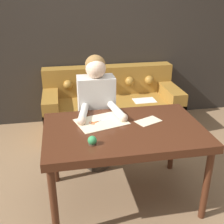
{
  "coord_description": "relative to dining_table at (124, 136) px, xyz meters",
  "views": [
    {
      "loc": [
        -0.46,
        -2.08,
        1.85
      ],
      "look_at": [
        -0.05,
        0.14,
        0.85
      ],
      "focal_mm": 45.0,
      "sensor_mm": 36.0,
      "label": 1
    }
  ],
  "objects": [
    {
      "name": "ground_plane",
      "position": [
        -0.04,
        -0.01,
        -0.67
      ],
      "size": [
        16.0,
        16.0,
        0.0
      ],
      "primitive_type": "plane",
      "color": "#846647"
    },
    {
      "name": "scissors",
      "position": [
        -0.22,
        0.15,
        0.08
      ],
      "size": [
        0.2,
        0.13,
        0.01
      ],
      "color": "silver",
      "rests_on": "dining_table"
    },
    {
      "name": "couch",
      "position": [
        0.16,
        1.49,
        -0.37
      ],
      "size": [
        1.85,
        0.81,
        0.84
      ],
      "color": "olive",
      "rests_on": "ground_plane"
    },
    {
      "name": "person",
      "position": [
        -0.16,
        0.57,
        -0.04
      ],
      "size": [
        0.46,
        0.63,
        1.26
      ],
      "color": "#33281E",
      "rests_on": "ground_plane"
    },
    {
      "name": "pattern_paper_main",
      "position": [
        -0.17,
        0.15,
        0.08
      ],
      "size": [
        0.5,
        0.42,
        0.0
      ],
      "color": "beige",
      "rests_on": "dining_table"
    },
    {
      "name": "wall_back",
      "position": [
        -0.04,
        1.9,
        0.63
      ],
      "size": [
        8.0,
        0.06,
        2.6
      ],
      "color": "#2D2823",
      "rests_on": "ground_plane"
    },
    {
      "name": "pin_cushion",
      "position": [
        -0.3,
        -0.23,
        0.11
      ],
      "size": [
        0.07,
        0.07,
        0.07
      ],
      "color": "#4C3828",
      "rests_on": "dining_table"
    },
    {
      "name": "dining_table",
      "position": [
        0.0,
        0.0,
        0.0
      ],
      "size": [
        1.37,
        0.87,
        0.75
      ],
      "color": "#472314",
      "rests_on": "ground_plane"
    },
    {
      "name": "pattern_paper_offcut",
      "position": [
        0.24,
        0.09,
        0.08
      ],
      "size": [
        0.26,
        0.21,
        0.0
      ],
      "color": "beige",
      "rests_on": "dining_table"
    }
  ]
}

